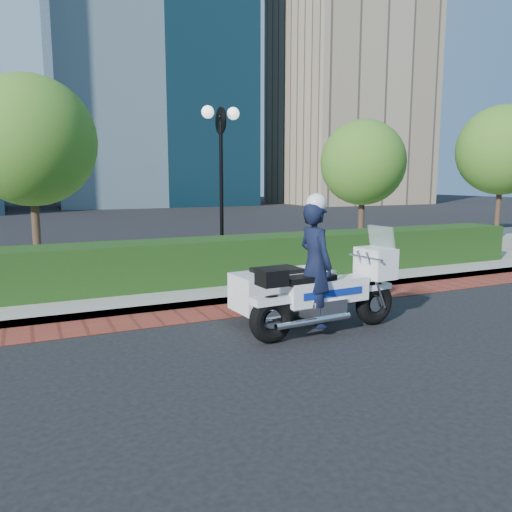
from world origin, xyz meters
name	(u,v)px	position (x,y,z in m)	size (l,w,h in m)	color
ground	(278,330)	(0.00, 0.00, 0.00)	(120.00, 120.00, 0.00)	black
brick_strip	(243,309)	(0.00, 1.50, 0.01)	(60.00, 1.00, 0.01)	maroon
sidewalk	(178,268)	(0.00, 6.00, 0.07)	(60.00, 8.00, 0.15)	gray
hedge_main	(206,261)	(0.00, 3.60, 0.65)	(18.00, 1.20, 1.00)	black
lamppost	(221,162)	(1.00, 5.20, 2.96)	(1.02, 0.70, 4.21)	black
tree_b	(30,141)	(-3.50, 6.50, 3.43)	(3.20, 3.20, 4.89)	#332319
tree_c	(363,163)	(6.50, 6.50, 3.05)	(2.80, 2.80, 4.30)	#332319
tree_d	(502,150)	(13.00, 6.50, 3.61)	(3.40, 3.40, 5.16)	#332319
tower_right	(350,68)	(28.00, 38.00, 14.00)	(14.00, 12.00, 28.00)	gray
police_motorcycle	(306,283)	(0.49, -0.08, 0.78)	(2.83, 2.00, 2.29)	black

